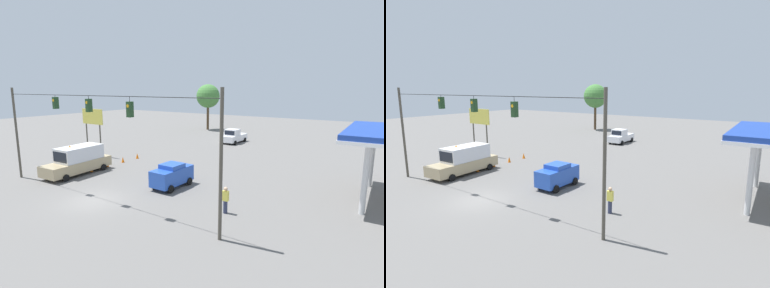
# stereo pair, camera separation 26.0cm
# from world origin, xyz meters

# --- Properties ---
(ground_plane) EXTENTS (140.00, 140.00, 0.00)m
(ground_plane) POSITION_xyz_m (0.00, 0.00, 0.00)
(ground_plane) COLOR #605E5B
(overhead_signal_span) EXTENTS (21.23, 0.38, 8.24)m
(overhead_signal_span) POSITION_xyz_m (-0.03, -0.14, 5.15)
(overhead_signal_span) COLOR #4C473D
(overhead_signal_span) RESTS_ON ground_plane
(sedan_blue_crossing_near) EXTENTS (2.02, 3.94, 2.00)m
(sedan_blue_crossing_near) POSITION_xyz_m (-2.90, -5.80, 1.04)
(sedan_blue_crossing_near) COLOR #234CB2
(sedan_blue_crossing_near) RESTS_ON ground_plane
(box_truck_tan_parked_shoulder) EXTENTS (2.82, 6.84, 2.67)m
(box_truck_tan_parked_shoulder) POSITION_xyz_m (7.15, -3.95, 1.33)
(box_truck_tan_parked_shoulder) COLOR tan
(box_truck_tan_parked_shoulder) RESTS_ON ground_plane
(pickup_truck_white_withflow_deep) EXTENTS (2.32, 5.10, 2.12)m
(pickup_truck_white_withflow_deep) POSITION_xyz_m (2.00, -27.51, 0.98)
(pickup_truck_white_withflow_deep) COLOR silver
(pickup_truck_white_withflow_deep) RESTS_ON ground_plane
(traffic_cone_nearest) EXTENTS (0.34, 0.34, 0.64)m
(traffic_cone_nearest) POSITION_xyz_m (6.64, -5.01, 0.32)
(traffic_cone_nearest) COLOR orange
(traffic_cone_nearest) RESTS_ON ground_plane
(traffic_cone_second) EXTENTS (0.34, 0.34, 0.64)m
(traffic_cone_second) POSITION_xyz_m (6.87, -7.22, 0.32)
(traffic_cone_second) COLOR orange
(traffic_cone_second) RESTS_ON ground_plane
(traffic_cone_third) EXTENTS (0.34, 0.34, 0.64)m
(traffic_cone_third) POSITION_xyz_m (6.85, -9.42, 0.32)
(traffic_cone_third) COLOR orange
(traffic_cone_third) RESTS_ON ground_plane
(traffic_cone_fourth) EXTENTS (0.34, 0.34, 0.64)m
(traffic_cone_fourth) POSITION_xyz_m (6.85, -11.70, 0.32)
(traffic_cone_fourth) COLOR orange
(traffic_cone_fourth) RESTS_ON ground_plane
(roadside_billboard) EXTENTS (3.58, 0.16, 5.74)m
(roadside_billboard) POSITION_xyz_m (12.47, -10.02, 4.24)
(roadside_billboard) COLOR #4C473D
(roadside_billboard) RESTS_ON ground_plane
(work_zone_sign) EXTENTS (1.27, 0.06, 2.84)m
(work_zone_sign) POSITION_xyz_m (7.38, -3.32, 1.99)
(work_zone_sign) COLOR slate
(work_zone_sign) RESTS_ON ground_plane
(pedestrian) EXTENTS (0.40, 0.28, 1.81)m
(pedestrian) POSITION_xyz_m (-9.12, -3.48, 0.92)
(pedestrian) COLOR #2D334C
(pedestrian) RESTS_ON ground_plane
(tree_horizon_left) EXTENTS (4.62, 4.62, 8.96)m
(tree_horizon_left) POSITION_xyz_m (12.92, -38.08, 6.60)
(tree_horizon_left) COLOR #4C3823
(tree_horizon_left) RESTS_ON ground_plane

